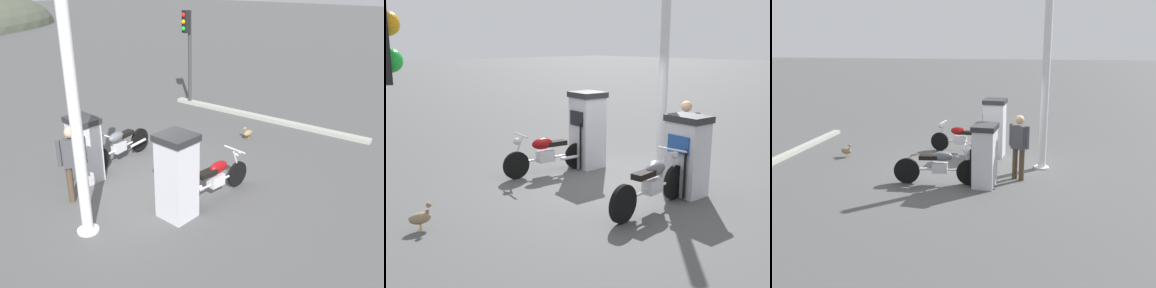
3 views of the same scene
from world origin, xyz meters
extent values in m
plane|color=#4C4C4C|center=(0.00, 0.00, 0.00)|extent=(120.00, 120.00, 0.00)
cube|color=silver|center=(-0.41, -1.30, 0.78)|extent=(0.63, 0.67, 1.57)
cube|color=black|center=(-0.10, -1.33, 1.13)|extent=(0.07, 0.43, 0.32)
cube|color=#262628|center=(-0.41, -1.30, 1.63)|extent=(0.70, 0.73, 0.12)
cylinder|color=black|center=(-0.05, -1.15, 0.55)|extent=(0.05, 0.05, 1.02)
cube|color=silver|center=(-0.41, 1.30, 0.68)|extent=(0.55, 0.71, 1.36)
cube|color=#1E478C|center=(-0.15, 1.27, 0.98)|extent=(0.07, 0.47, 0.32)
cube|color=#262628|center=(-0.41, 1.30, 1.42)|extent=(0.60, 0.79, 0.12)
cylinder|color=black|center=(-0.10, 1.47, 0.47)|extent=(0.05, 0.05, 0.88)
cylinder|color=black|center=(1.31, -1.61, 0.29)|extent=(0.58, 0.16, 0.57)
cylinder|color=black|center=(-0.13, -1.36, 0.29)|extent=(0.58, 0.16, 0.57)
cube|color=silver|center=(0.64, -1.49, 0.39)|extent=(0.39, 0.26, 0.24)
cylinder|color=silver|center=(0.59, -1.49, 0.34)|extent=(1.09, 0.24, 0.05)
ellipsoid|color=maroon|center=(0.71, -1.51, 0.67)|extent=(0.51, 0.30, 0.24)
cube|color=black|center=(0.37, -1.45, 0.64)|extent=(0.47, 0.27, 0.10)
cylinder|color=silver|center=(1.27, -1.60, 0.59)|extent=(0.26, 0.08, 0.57)
cylinder|color=silver|center=(1.20, -1.59, 0.91)|extent=(0.13, 0.56, 0.04)
sphere|color=silver|center=(1.29, -1.61, 0.79)|extent=(0.16, 0.16, 0.14)
cylinder|color=silver|center=(0.09, -1.28, 0.31)|extent=(0.55, 0.16, 0.07)
cylinder|color=black|center=(-0.04, 1.30, 0.31)|extent=(0.62, 0.13, 0.62)
cylinder|color=black|center=(1.46, 1.42, 0.31)|extent=(0.62, 0.13, 0.62)
cube|color=silver|center=(0.66, 1.36, 0.41)|extent=(0.37, 0.23, 0.24)
cylinder|color=silver|center=(0.71, 1.36, 0.36)|extent=(1.13, 0.14, 0.05)
ellipsoid|color=#595B60|center=(0.59, 1.35, 0.69)|extent=(0.50, 0.26, 0.24)
cube|color=black|center=(0.93, 1.38, 0.66)|extent=(0.45, 0.23, 0.10)
cylinder|color=silver|center=(-0.01, 1.31, 0.61)|extent=(0.26, 0.06, 0.57)
cylinder|color=silver|center=(0.07, 1.31, 0.93)|extent=(0.08, 0.56, 0.04)
sphere|color=silver|center=(-0.03, 1.30, 0.81)|extent=(0.15, 0.15, 0.14)
cylinder|color=silver|center=(1.27, 1.28, 0.33)|extent=(0.55, 0.11, 0.07)
cylinder|color=#473828|center=(-1.09, 0.67, 0.39)|extent=(0.18, 0.18, 0.78)
cylinder|color=#473828|center=(-1.26, 0.78, 0.39)|extent=(0.18, 0.18, 0.78)
cube|color=#3F3F44|center=(-1.17, 0.73, 1.07)|extent=(0.41, 0.37, 0.58)
cylinder|color=#3F3F44|center=(-0.97, 0.60, 1.10)|extent=(0.12, 0.12, 0.55)
cylinder|color=#3F3F44|center=(-1.37, 0.86, 1.10)|extent=(0.12, 0.12, 0.55)
sphere|color=tan|center=(-1.17, 0.73, 1.50)|extent=(0.30, 0.30, 0.22)
ellipsoid|color=#847051|center=(3.88, -0.47, 0.18)|extent=(0.35, 0.22, 0.18)
cylinder|color=#847051|center=(3.76, -0.45, 0.24)|extent=(0.06, 0.06, 0.13)
sphere|color=#847051|center=(3.74, -0.44, 0.36)|extent=(0.10, 0.10, 0.08)
cone|color=orange|center=(3.69, -0.43, 0.36)|extent=(0.06, 0.05, 0.04)
cone|color=#847051|center=(4.02, -0.50, 0.21)|extent=(0.07, 0.07, 0.06)
cylinder|color=orange|center=(3.87, -0.50, 0.05)|extent=(0.02, 0.02, 0.09)
cylinder|color=orange|center=(3.88, -0.44, 0.05)|extent=(0.02, 0.02, 0.09)
cylinder|color=#38383A|center=(5.62, 2.87, 1.61)|extent=(0.15, 0.15, 3.22)
cube|color=black|center=(5.49, 2.91, 2.86)|extent=(0.27, 0.29, 0.72)
sphere|color=red|center=(5.39, 2.94, 3.08)|extent=(0.19, 0.19, 0.15)
sphere|color=orange|center=(5.39, 2.94, 2.86)|extent=(0.19, 0.19, 0.15)
sphere|color=green|center=(5.39, 2.94, 2.64)|extent=(0.19, 0.19, 0.15)
cylinder|color=silver|center=(-1.77, -0.31, 2.23)|extent=(0.20, 0.20, 4.46)
cylinder|color=silver|center=(-1.77, -0.31, 0.02)|extent=(0.40, 0.40, 0.04)
cube|color=#9E9E93|center=(5.62, 0.00, 0.06)|extent=(0.33, 6.76, 0.12)
camera|label=1|loc=(-5.64, -5.49, 4.33)|focal=37.89mm
camera|label=2|loc=(6.47, 5.79, 2.76)|focal=42.45mm
camera|label=3|loc=(-1.38, 10.42, 3.38)|focal=38.31mm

